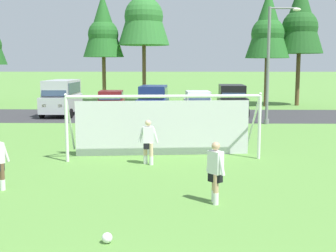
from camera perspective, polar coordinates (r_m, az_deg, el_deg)
name	(u,v)px	position (r m, az deg, el deg)	size (l,w,h in m)	color
ground_plane	(162,149)	(19.19, -0.77, -2.95)	(400.00, 400.00, 0.00)	#598C3D
parking_lot_strip	(168,116)	(31.55, -0.05, 1.36)	(52.00, 8.40, 0.01)	#333335
soccer_ball	(107,238)	(9.41, -7.85, -14.10)	(0.22, 0.22, 0.22)	white
soccer_goal	(163,124)	(17.49, -0.62, 0.27)	(7.56, 2.59, 2.57)	white
player_striker_near	(215,173)	(11.67, 6.13, -6.01)	(0.49, 0.66, 1.64)	tan
player_defender_far	(148,142)	(16.09, -2.57, -2.10)	(0.75, 0.32, 1.64)	beige
parked_car_slot_far_left	(62,97)	(32.46, -13.55, 3.70)	(2.23, 4.81, 2.52)	#B2B2BC
parked_car_slot_left	(111,102)	(32.53, -7.36, 3.04)	(2.24, 4.30, 1.72)	maroon
parked_car_slot_center_left	(153,101)	(30.74, -1.91, 3.26)	(2.31, 4.69, 2.16)	navy
parked_car_slot_center	(198,103)	(31.97, 3.90, 3.00)	(2.23, 4.30, 1.72)	silver
parked_car_slot_center_right	(232,99)	(32.26, 8.24, 3.41)	(2.27, 4.67, 2.16)	black
tree_mid_left	(103,27)	(43.83, -8.37, 12.48)	(3.90, 3.90, 10.40)	brown
tree_center_back	(144,7)	(43.27, -3.16, 15.08)	(4.90, 4.90, 13.08)	brown
tree_mid_right	(268,26)	(39.42, 12.77, 12.48)	(3.75, 3.75, 9.99)	brown
tree_right_edge	(300,19)	(41.08, 16.68, 13.11)	(4.12, 4.12, 10.98)	brown
street_lamp	(271,64)	(27.66, 13.16, 7.81)	(2.00, 0.32, 7.04)	slate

